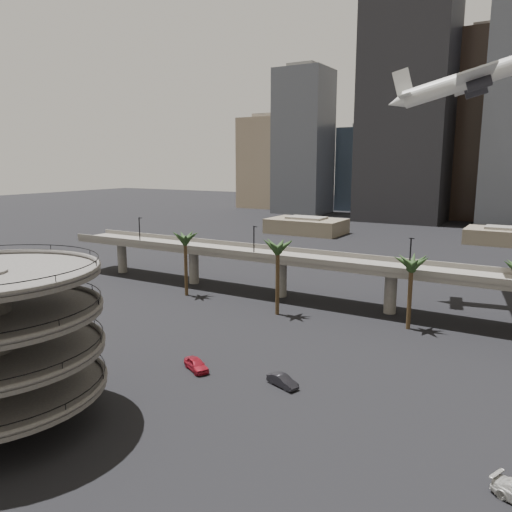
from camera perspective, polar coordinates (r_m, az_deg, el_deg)
The scene contains 8 objects.
ground at distance 53.52m, azimuth -15.51°, elevation -19.65°, with size 700.00×700.00×0.00m, color black.
overpass at distance 94.84m, azimuth 8.82°, elevation -1.20°, with size 130.00×9.30×14.70m.
palm_trees at distance 83.13m, azimuth 14.29°, elevation -0.31°, with size 76.40×18.40×14.00m.
low_buildings at distance 177.36m, azimuth 21.49°, elevation 2.24°, with size 135.00×27.50×6.80m.
skyline at distance 249.60m, azimuth 26.93°, elevation 13.09°, with size 269.00×86.00×114.79m.
airborne_jet at distance 102.79m, azimuth 23.96°, elevation 18.13°, with size 31.92×28.59×11.76m.
car_a at distance 66.78m, azimuth -6.84°, elevation -12.20°, with size 1.89×4.69×1.60m, color maroon.
car_b at distance 62.12m, azimuth 3.06°, elevation -14.05°, with size 1.50×4.31×1.42m, color black.
Camera 1 is at (34.20, -31.32, 26.72)m, focal length 35.00 mm.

